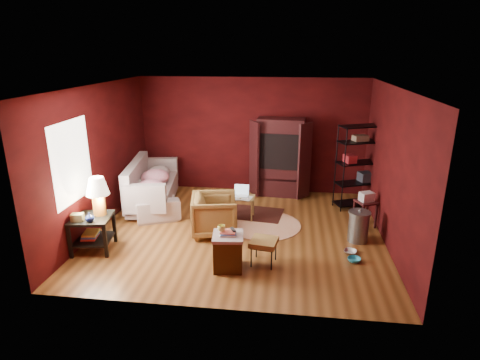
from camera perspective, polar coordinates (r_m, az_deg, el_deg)
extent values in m
cube|color=brown|center=(7.98, -0.18, -7.36)|extent=(5.50, 5.00, 0.02)
cube|color=white|center=(7.23, -0.21, 13.26)|extent=(5.50, 5.00, 0.02)
cube|color=#420909|center=(9.91, 1.71, 6.34)|extent=(5.50, 0.02, 2.80)
cube|color=#420909|center=(5.14, -3.85, -5.09)|extent=(5.50, 0.02, 2.80)
cube|color=#420909|center=(8.29, -19.49, 2.95)|extent=(0.02, 5.00, 2.80)
cube|color=#420909|center=(7.64, 20.80, 1.57)|extent=(0.02, 5.00, 2.80)
cube|color=white|center=(7.38, -22.82, 2.39)|extent=(0.02, 1.20, 1.40)
imported|color=gray|center=(9.33, -12.24, -0.91)|extent=(1.55, 2.35, 0.89)
imported|color=black|center=(7.74, -3.62, -4.66)|extent=(0.93, 0.97, 0.86)
imported|color=silver|center=(7.39, 15.46, -9.24)|extent=(0.22, 0.12, 0.22)
imported|color=teal|center=(7.13, 15.97, -10.33)|extent=(0.23, 0.10, 0.22)
imported|color=#0C143F|center=(7.28, -20.61, -4.99)|extent=(0.17, 0.18, 0.15)
imported|color=#DAD66A|center=(6.40, -2.65, -6.77)|extent=(0.15, 0.13, 0.13)
cube|color=black|center=(7.50, -20.43, -5.10)|extent=(0.77, 0.77, 0.04)
cube|color=black|center=(7.67, -20.09, -7.92)|extent=(0.72, 0.72, 0.03)
cube|color=black|center=(7.47, -23.07, -8.07)|extent=(0.06, 0.06, 0.62)
cube|color=black|center=(7.27, -18.61, -8.23)|extent=(0.06, 0.06, 0.62)
cube|color=black|center=(7.97, -21.61, -6.20)|extent=(0.06, 0.06, 0.62)
cube|color=black|center=(7.80, -17.43, -6.29)|extent=(0.06, 0.06, 0.62)
cylinder|color=#B96921|center=(7.48, -19.38, -3.29)|extent=(0.26, 0.26, 0.38)
cone|color=#F2E5C6|center=(7.37, -19.66, -0.80)|extent=(0.46, 0.46, 0.31)
cube|color=olive|center=(7.38, -22.12, -4.94)|extent=(0.22, 0.16, 0.13)
cube|color=#B53A2D|center=(7.66, -20.53, -7.57)|extent=(0.29, 0.35, 0.03)
cube|color=#2D64B5|center=(7.64, -20.48, -7.31)|extent=(0.29, 0.35, 0.03)
cube|color=gold|center=(7.62, -20.44, -7.05)|extent=(0.29, 0.35, 0.03)
cube|color=gray|center=(9.36, -12.14, -1.76)|extent=(1.19, 2.17, 0.43)
cube|color=gray|center=(9.34, -14.55, -0.08)|extent=(0.53, 2.06, 0.87)
cube|color=gray|center=(8.33, -13.41, -2.62)|extent=(0.89, 0.33, 0.60)
cube|color=gray|center=(10.25, -11.29, 1.45)|extent=(0.89, 0.33, 0.60)
ellipsoid|color=#B91A47|center=(8.69, -12.58, -0.94)|extent=(0.65, 0.65, 0.30)
ellipsoid|color=#B91A47|center=(9.24, -11.96, 0.39)|extent=(0.72, 0.72, 0.35)
ellipsoid|color=gray|center=(9.76, -11.43, 1.12)|extent=(0.60, 0.60, 0.28)
cube|color=#472A10|center=(6.61, -1.70, -10.33)|extent=(0.51, 0.51, 0.55)
cube|color=gray|center=(6.47, -1.73, -7.99)|extent=(0.54, 0.54, 0.05)
cube|color=beige|center=(6.45, -1.73, -7.70)|extent=(0.29, 0.23, 0.02)
cube|color=#527ABF|center=(6.45, -1.73, -7.52)|extent=(0.29, 0.25, 0.02)
cube|color=#DA6452|center=(6.44, -1.73, -7.34)|extent=(0.25, 0.19, 0.02)
cube|color=black|center=(6.45, -1.00, -7.06)|extent=(0.12, 0.17, 0.02)
cube|color=black|center=(6.70, 3.42, -8.81)|extent=(0.49, 0.49, 0.09)
cube|color=black|center=(6.72, 3.41, -9.21)|extent=(0.44, 0.44, 0.02)
cylinder|color=black|center=(6.69, 1.60, -10.93)|extent=(0.02, 0.02, 0.35)
cylinder|color=black|center=(6.62, 4.50, -11.31)|extent=(0.02, 0.02, 0.35)
cylinder|color=black|center=(6.98, 2.34, -9.62)|extent=(0.02, 0.02, 0.35)
cylinder|color=black|center=(6.91, 5.11, -9.97)|extent=(0.02, 0.02, 0.35)
cylinder|color=beige|center=(8.25, 3.45, -6.38)|extent=(1.86, 1.86, 0.01)
cube|color=#451812|center=(8.77, 1.84, -4.73)|extent=(1.35, 1.00, 0.01)
cube|color=olive|center=(8.37, 0.11, -2.47)|extent=(0.58, 0.41, 0.03)
cylinder|color=olive|center=(8.34, -1.75, -4.31)|extent=(0.04, 0.04, 0.48)
cylinder|color=olive|center=(8.28, 1.66, -4.50)|extent=(0.04, 0.04, 0.48)
cylinder|color=olive|center=(8.64, -1.38, -3.49)|extent=(0.04, 0.04, 0.48)
cylinder|color=olive|center=(8.58, 1.91, -3.67)|extent=(0.04, 0.04, 0.48)
cube|color=silver|center=(8.39, 0.14, -2.26)|extent=(0.31, 0.22, 0.02)
cube|color=silver|center=(8.45, 0.24, -1.33)|extent=(0.31, 0.07, 0.21)
cube|color=silver|center=(8.29, -0.77, -2.55)|extent=(0.25, 0.32, 0.00)
cube|color=silver|center=(8.27, 0.94, -2.62)|extent=(0.25, 0.32, 0.00)
cube|color=#350F11|center=(9.74, 5.74, 3.28)|extent=(1.13, 0.67, 1.88)
cube|color=black|center=(9.59, 5.72, 4.27)|extent=(0.92, 0.51, 0.84)
cube|color=#350F11|center=(9.55, 2.01, 3.06)|extent=(0.27, 0.41, 1.78)
cube|color=#350F11|center=(9.43, 9.16, 2.64)|extent=(0.32, 0.38, 1.78)
cube|color=#303335|center=(9.67, 5.73, 3.77)|extent=(0.65, 0.54, 0.52)
cube|color=black|center=(9.42, 5.57, 3.40)|extent=(0.50, 0.05, 0.40)
cube|color=#350F11|center=(9.83, 5.62, 0.41)|extent=(0.93, 0.56, 0.05)
cylinder|color=black|center=(8.86, 14.56, 1.25)|extent=(0.03, 0.03, 1.87)
cylinder|color=black|center=(9.32, 19.27, 1.61)|extent=(0.03, 0.03, 1.87)
cylinder|color=black|center=(9.18, 13.44, 1.91)|extent=(0.03, 0.03, 1.87)
cylinder|color=black|center=(9.61, 18.06, 2.24)|extent=(0.03, 0.03, 1.87)
cube|color=black|center=(9.49, 15.94, -3.07)|extent=(1.00, 0.71, 0.03)
cube|color=black|center=(9.34, 16.18, -0.38)|extent=(1.00, 0.71, 0.03)
cube|color=black|center=(9.21, 16.44, 2.38)|extent=(1.00, 0.71, 0.03)
cube|color=black|center=(9.10, 16.70, 5.23)|extent=(1.00, 0.71, 0.03)
cube|color=black|center=(9.03, 16.89, 7.35)|extent=(1.00, 0.71, 0.03)
cube|color=maroon|center=(9.08, 15.36, 2.94)|extent=(0.29, 0.32, 0.17)
cube|color=#2D2E39|center=(9.41, 17.34, 0.44)|extent=(0.34, 0.34, 0.21)
cube|color=brown|center=(9.08, 16.74, 5.74)|extent=(0.37, 0.31, 0.12)
cube|color=#350F11|center=(8.38, 17.50, -2.97)|extent=(0.48, 0.48, 0.04)
cube|color=#350F11|center=(8.28, 17.04, -5.16)|extent=(0.05, 0.05, 0.53)
cube|color=#350F11|center=(8.45, 18.78, -4.86)|extent=(0.05, 0.05, 0.53)
cube|color=#350F11|center=(8.51, 15.89, -4.40)|extent=(0.05, 0.05, 0.53)
cube|color=#350F11|center=(8.68, 17.61, -4.12)|extent=(0.05, 0.05, 0.53)
cube|color=silver|center=(8.35, 17.57, -2.27)|extent=(0.31, 0.29, 0.18)
cylinder|color=gray|center=(7.80, 16.48, -6.47)|extent=(0.47, 0.47, 0.55)
cylinder|color=gray|center=(7.69, 16.67, -4.47)|extent=(0.52, 0.52, 0.04)
sphere|color=gray|center=(7.67, 16.70, -4.22)|extent=(0.07, 0.07, 0.05)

